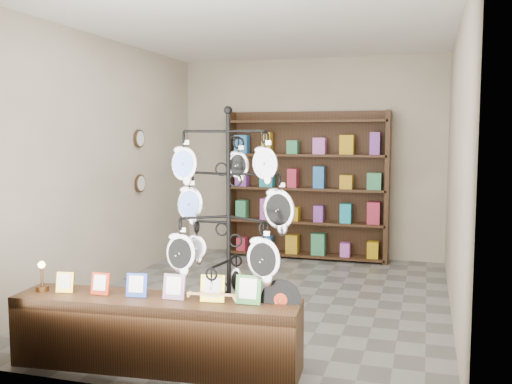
{
  "coord_description": "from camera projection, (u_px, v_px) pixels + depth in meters",
  "views": [
    {
      "loc": [
        1.72,
        -6.05,
        1.84
      ],
      "look_at": [
        0.2,
        -1.0,
        1.32
      ],
      "focal_mm": 40.0,
      "sensor_mm": 36.0,
      "label": 1
    }
  ],
  "objects": [
    {
      "name": "ground",
      "position": [
        265.0,
        299.0,
        6.44
      ],
      "size": [
        5.0,
        5.0,
        0.0
      ],
      "primitive_type": "plane",
      "color": "slate",
      "rests_on": "ground"
    },
    {
      "name": "room_envelope",
      "position": [
        265.0,
        135.0,
        6.26
      ],
      "size": [
        5.0,
        5.0,
        5.0
      ],
      "color": "#C0B09A",
      "rests_on": "ground"
    },
    {
      "name": "display_tree",
      "position": [
        229.0,
        217.0,
        4.52
      ],
      "size": [
        1.06,
        0.9,
        2.07
      ],
      "rotation": [
        0.0,
        0.0,
        0.04
      ],
      "color": "black",
      "rests_on": "ground"
    },
    {
      "name": "front_shelf",
      "position": [
        156.0,
        332.0,
        4.52
      ],
      "size": [
        2.33,
        0.66,
        0.81
      ],
      "rotation": [
        0.0,
        0.0,
        0.08
      ],
      "color": "black",
      "rests_on": "ground"
    },
    {
      "name": "back_shelving",
      "position": [
        307.0,
        190.0,
        8.53
      ],
      "size": [
        2.42,
        0.36,
        2.2
      ],
      "color": "black",
      "rests_on": "ground"
    },
    {
      "name": "wall_clocks",
      "position": [
        140.0,
        161.0,
        7.62
      ],
      "size": [
        0.03,
        0.24,
        0.84
      ],
      "color": "black",
      "rests_on": "ground"
    }
  ]
}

